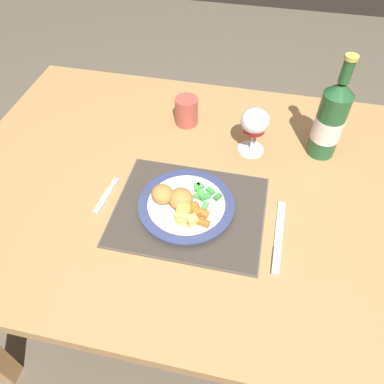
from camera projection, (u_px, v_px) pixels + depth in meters
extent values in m
plane|color=brown|center=(204.00, 305.00, 1.55)|extent=(6.00, 6.00, 0.00)
cube|color=#AD7F4C|center=(210.00, 189.00, 1.00)|extent=(1.38, 0.93, 0.04)
cube|color=#AD7F4C|center=(81.00, 154.00, 1.64)|extent=(0.06, 0.06, 0.70)
cube|color=brown|center=(189.00, 211.00, 0.93)|extent=(0.37, 0.30, 0.01)
cube|color=#3C352E|center=(189.00, 210.00, 0.92)|extent=(0.36, 0.29, 0.00)
cylinder|color=white|center=(186.00, 207.00, 0.92)|extent=(0.20, 0.20, 0.01)
cylinder|color=navy|center=(186.00, 204.00, 0.92)|extent=(0.24, 0.24, 0.01)
cylinder|color=white|center=(186.00, 203.00, 0.91)|extent=(0.19, 0.19, 0.00)
ellipsoid|color=#B77F3D|center=(162.00, 194.00, 0.90)|extent=(0.08, 0.08, 0.04)
ellipsoid|color=#B77F3D|center=(181.00, 199.00, 0.90)|extent=(0.07, 0.07, 0.04)
cube|color=#4CA84C|center=(201.00, 186.00, 0.95)|extent=(0.02, 0.02, 0.01)
cube|color=#4CA84C|center=(201.00, 196.00, 0.92)|extent=(0.03, 0.03, 0.01)
cube|color=#4CA84C|center=(200.00, 193.00, 0.92)|extent=(0.02, 0.03, 0.01)
cube|color=green|center=(189.00, 199.00, 0.90)|extent=(0.02, 0.03, 0.01)
cube|color=#4CA84C|center=(197.00, 187.00, 0.94)|extent=(0.02, 0.03, 0.01)
cube|color=green|center=(202.00, 198.00, 0.92)|extent=(0.02, 0.01, 0.01)
cube|color=green|center=(206.00, 197.00, 0.91)|extent=(0.03, 0.03, 0.01)
cube|color=#338438|center=(218.00, 197.00, 0.91)|extent=(0.02, 0.02, 0.01)
cube|color=green|center=(210.00, 191.00, 0.93)|extent=(0.03, 0.02, 0.01)
cube|color=#4CA84C|center=(197.00, 196.00, 0.92)|extent=(0.02, 0.01, 0.01)
cube|color=#4CA84C|center=(205.00, 206.00, 0.90)|extent=(0.02, 0.02, 0.01)
cube|color=#4CA84C|center=(202.00, 194.00, 0.91)|extent=(0.01, 0.02, 0.01)
cylinder|color=orange|center=(196.00, 210.00, 0.88)|extent=(0.04, 0.04, 0.02)
cylinder|color=orange|center=(202.00, 212.00, 0.88)|extent=(0.04, 0.03, 0.02)
cylinder|color=orange|center=(192.00, 208.00, 0.89)|extent=(0.04, 0.04, 0.02)
cylinder|color=orange|center=(199.00, 221.00, 0.87)|extent=(0.05, 0.03, 0.02)
cube|color=silver|center=(103.00, 200.00, 0.95)|extent=(0.02, 0.08, 0.01)
cube|color=silver|center=(112.00, 186.00, 0.98)|extent=(0.01, 0.02, 0.01)
cube|color=silver|center=(117.00, 181.00, 0.99)|extent=(0.00, 0.02, 0.00)
cube|color=silver|center=(116.00, 181.00, 0.99)|extent=(0.00, 0.02, 0.00)
cube|color=silver|center=(115.00, 181.00, 0.99)|extent=(0.00, 0.02, 0.00)
cube|color=silver|center=(113.00, 180.00, 1.00)|extent=(0.00, 0.02, 0.00)
cube|color=silver|center=(280.00, 224.00, 0.90)|extent=(0.02, 0.14, 0.00)
cube|color=#B2B2B7|center=(276.00, 261.00, 0.83)|extent=(0.02, 0.07, 0.01)
cylinder|color=silver|center=(251.00, 149.00, 1.08)|extent=(0.08, 0.08, 0.00)
cylinder|color=silver|center=(252.00, 140.00, 1.05)|extent=(0.01, 0.01, 0.07)
ellipsoid|color=silver|center=(255.00, 121.00, 1.00)|extent=(0.08, 0.08, 0.07)
cylinder|color=maroon|center=(254.00, 127.00, 1.02)|extent=(0.06, 0.06, 0.03)
cylinder|color=#23562D|center=(328.00, 125.00, 1.00)|extent=(0.08, 0.08, 0.19)
cone|color=#23562D|center=(341.00, 88.00, 0.92)|extent=(0.08, 0.08, 0.03)
cylinder|color=#23562D|center=(347.00, 71.00, 0.88)|extent=(0.03, 0.03, 0.06)
cylinder|color=#BFB74C|center=(352.00, 57.00, 0.86)|extent=(0.03, 0.03, 0.01)
cylinder|color=white|center=(328.00, 128.00, 1.01)|extent=(0.08, 0.08, 0.07)
cube|color=gold|center=(182.00, 212.00, 0.88)|extent=(0.02, 0.02, 0.02)
cube|color=#E5BC66|center=(183.00, 220.00, 0.87)|extent=(0.02, 0.02, 0.02)
cube|color=#E5BC66|center=(182.00, 215.00, 0.87)|extent=(0.03, 0.03, 0.03)
cube|color=gold|center=(183.00, 212.00, 0.87)|extent=(0.04, 0.03, 0.03)
cube|color=#E5BC66|center=(192.00, 221.00, 0.86)|extent=(0.03, 0.03, 0.02)
cube|color=#E5BC66|center=(182.00, 217.00, 0.87)|extent=(0.03, 0.03, 0.03)
cylinder|color=#B24C42|center=(186.00, 111.00, 1.13)|extent=(0.07, 0.07, 0.09)
cylinder|color=maroon|center=(186.00, 100.00, 1.10)|extent=(0.06, 0.06, 0.01)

